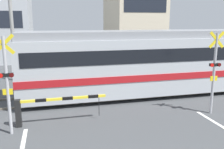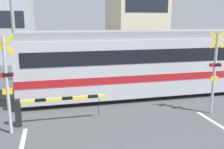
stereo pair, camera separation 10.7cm
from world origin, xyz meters
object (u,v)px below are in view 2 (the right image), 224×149
at_px(commuter_train, 167,60).
at_px(crossing_signal_left, 7,80).
at_px(crossing_barrier_near, 41,106).
at_px(crossing_barrier_far, 140,71).
at_px(crossing_signal_right, 215,69).

bearing_deg(commuter_train, crossing_signal_left, -155.80).
distance_m(commuter_train, crossing_barrier_near, 7.08).
bearing_deg(crossing_signal_left, crossing_barrier_far, 40.37).
relative_size(commuter_train, crossing_barrier_near, 4.48).
distance_m(crossing_barrier_near, crossing_barrier_far, 7.92).
height_order(crossing_barrier_near, crossing_signal_left, crossing_signal_left).
distance_m(crossing_barrier_near, crossing_signal_right, 7.02).
height_order(crossing_barrier_far, crossing_signal_right, crossing_signal_right).
bearing_deg(crossing_barrier_near, commuter_train, 23.59).
bearing_deg(crossing_barrier_near, crossing_barrier_far, 42.21).
bearing_deg(crossing_signal_right, commuter_train, 98.23).
xyz_separation_m(crossing_barrier_far, crossing_signal_left, (-6.90, -5.87, 1.17)).
relative_size(commuter_train, crossing_signal_left, 4.40).
bearing_deg(commuter_train, crossing_signal_right, -81.77).
xyz_separation_m(crossing_barrier_near, crossing_signal_left, (-1.03, -0.55, 1.17)).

